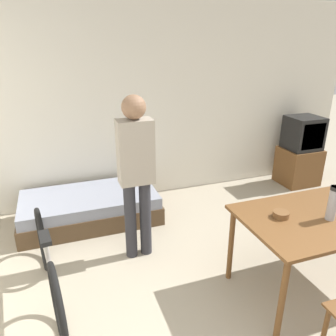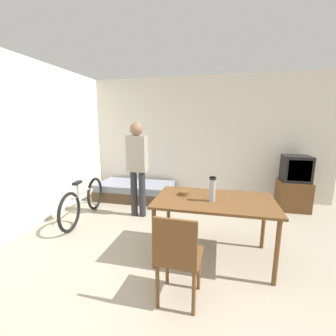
{
  "view_description": "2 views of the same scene",
  "coord_description": "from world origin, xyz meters",
  "px_view_note": "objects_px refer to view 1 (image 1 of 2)",
  "views": [
    {
      "loc": [
        -1.56,
        -0.81,
        2.17
      ],
      "look_at": [
        -0.55,
        2.05,
        0.97
      ],
      "focal_mm": 35.0,
      "sensor_mm": 36.0,
      "label": 1
    },
    {
      "loc": [
        0.55,
        -1.62,
        1.69
      ],
      "look_at": [
        -0.28,
        1.99,
        0.95
      ],
      "focal_mm": 24.0,
      "sensor_mm": 36.0,
      "label": 2
    }
  ],
  "objects_px": {
    "mate_bowl": "(281,214)",
    "tv": "(300,153)",
    "dining_table": "(323,222)",
    "person_standing": "(136,168)",
    "thermos_flask": "(333,202)",
    "bicycle": "(48,266)",
    "daybed": "(90,207)"
  },
  "relations": [
    {
      "from": "bicycle",
      "to": "mate_bowl",
      "type": "bearing_deg",
      "value": -17.64
    },
    {
      "from": "person_standing",
      "to": "thermos_flask",
      "type": "height_order",
      "value": "person_standing"
    },
    {
      "from": "dining_table",
      "to": "thermos_flask",
      "type": "xyz_separation_m",
      "value": [
        -0.03,
        -0.08,
        0.24
      ]
    },
    {
      "from": "daybed",
      "to": "tv",
      "type": "height_order",
      "value": "tv"
    },
    {
      "from": "thermos_flask",
      "to": "mate_bowl",
      "type": "distance_m",
      "value": 0.42
    },
    {
      "from": "tv",
      "to": "mate_bowl",
      "type": "distance_m",
      "value": 2.72
    },
    {
      "from": "tv",
      "to": "person_standing",
      "type": "bearing_deg",
      "value": -161.08
    },
    {
      "from": "dining_table",
      "to": "mate_bowl",
      "type": "xyz_separation_m",
      "value": [
        -0.39,
        0.08,
        0.11
      ]
    },
    {
      "from": "dining_table",
      "to": "person_standing",
      "type": "height_order",
      "value": "person_standing"
    },
    {
      "from": "person_standing",
      "to": "thermos_flask",
      "type": "distance_m",
      "value": 1.76
    },
    {
      "from": "dining_table",
      "to": "bicycle",
      "type": "height_order",
      "value": "dining_table"
    },
    {
      "from": "mate_bowl",
      "to": "thermos_flask",
      "type": "bearing_deg",
      "value": -24.04
    },
    {
      "from": "dining_table",
      "to": "thermos_flask",
      "type": "height_order",
      "value": "thermos_flask"
    },
    {
      "from": "dining_table",
      "to": "person_standing",
      "type": "relative_size",
      "value": 0.84
    },
    {
      "from": "daybed",
      "to": "bicycle",
      "type": "xyz_separation_m",
      "value": [
        -0.5,
        -1.24,
        0.15
      ]
    },
    {
      "from": "dining_table",
      "to": "bicycle",
      "type": "bearing_deg",
      "value": 163.31
    },
    {
      "from": "daybed",
      "to": "dining_table",
      "type": "bearing_deg",
      "value": -47.2
    },
    {
      "from": "person_standing",
      "to": "mate_bowl",
      "type": "height_order",
      "value": "person_standing"
    },
    {
      "from": "tv",
      "to": "thermos_flask",
      "type": "distance_m",
      "value": 2.63
    },
    {
      "from": "daybed",
      "to": "person_standing",
      "type": "xyz_separation_m",
      "value": [
        0.4,
        -0.89,
        0.82
      ]
    },
    {
      "from": "mate_bowl",
      "to": "tv",
      "type": "bearing_deg",
      "value": 45.89
    },
    {
      "from": "tv",
      "to": "bicycle",
      "type": "height_order",
      "value": "tv"
    },
    {
      "from": "dining_table",
      "to": "person_standing",
      "type": "bearing_deg",
      "value": 143.14
    },
    {
      "from": "person_standing",
      "to": "daybed",
      "type": "bearing_deg",
      "value": 114.26
    },
    {
      "from": "thermos_flask",
      "to": "mate_bowl",
      "type": "xyz_separation_m",
      "value": [
        -0.36,
        0.16,
        -0.14
      ]
    },
    {
      "from": "daybed",
      "to": "person_standing",
      "type": "height_order",
      "value": "person_standing"
    },
    {
      "from": "person_standing",
      "to": "bicycle",
      "type": "bearing_deg",
      "value": -158.54
    },
    {
      "from": "person_standing",
      "to": "mate_bowl",
      "type": "xyz_separation_m",
      "value": [
        1.0,
        -0.96,
        -0.2
      ]
    },
    {
      "from": "tv",
      "to": "bicycle",
      "type": "distance_m",
      "value": 4.01
    },
    {
      "from": "person_standing",
      "to": "mate_bowl",
      "type": "relative_size",
      "value": 12.83
    },
    {
      "from": "dining_table",
      "to": "thermos_flask",
      "type": "bearing_deg",
      "value": -107.85
    },
    {
      "from": "tv",
      "to": "person_standing",
      "type": "relative_size",
      "value": 0.63
    }
  ]
}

